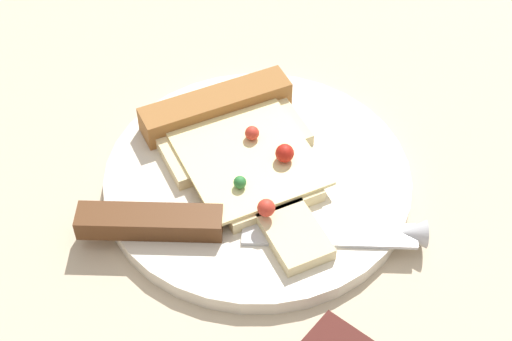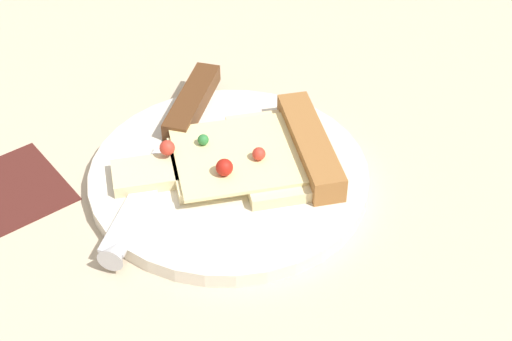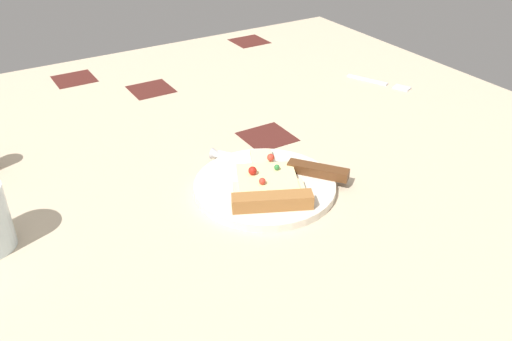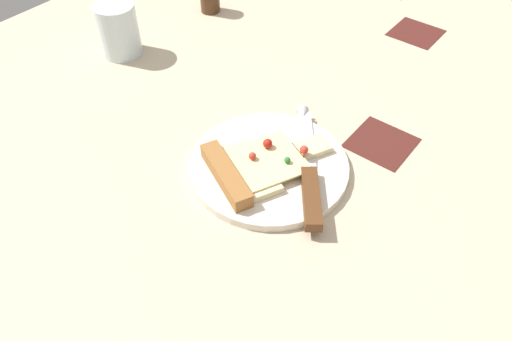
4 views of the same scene
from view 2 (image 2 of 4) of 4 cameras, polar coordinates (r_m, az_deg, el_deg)
The scene contains 4 objects.
ground_plane at distance 61.35cm, azimuth -7.64°, elevation -4.75°, with size 136.84×136.84×3.00cm.
plate at distance 62.95cm, azimuth -2.21°, elevation -0.23°, with size 22.67×22.67×1.27cm, color silver.
pizza_slice at distance 62.38cm, azimuth 0.06°, elevation 1.08°, with size 19.06×14.85×2.66cm.
knife at distance 65.25cm, azimuth -5.96°, elevation 2.68°, with size 20.27×16.34×2.45cm.
Camera 2 is at (-19.67, -38.51, 42.03)cm, focal length 54.10 mm.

